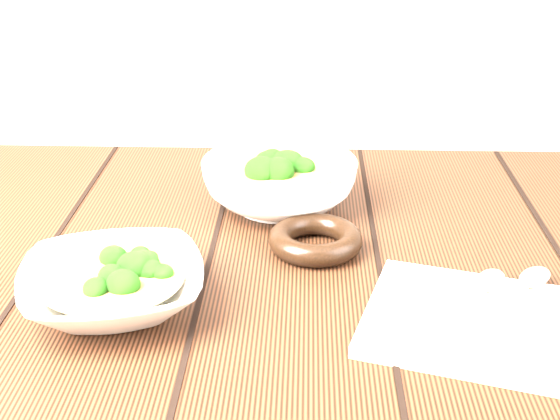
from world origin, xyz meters
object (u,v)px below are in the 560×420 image
(table, at_px, (228,350))
(soup_bowl_front, at_px, (113,285))
(napkin, at_px, (480,323))
(trivet, at_px, (315,239))
(soup_bowl_back, at_px, (279,182))

(table, relative_size, soup_bowl_front, 5.19)
(napkin, bearing_deg, trivet, 151.15)
(soup_bowl_front, xyz_separation_m, soup_bowl_back, (0.17, 0.27, 0.01))
(soup_bowl_front, relative_size, napkin, 1.02)
(soup_bowl_back, bearing_deg, soup_bowl_front, -121.79)
(table, xyz_separation_m, soup_bowl_front, (-0.11, -0.10, 0.15))
(soup_bowl_front, bearing_deg, soup_bowl_back, 58.21)
(soup_bowl_front, bearing_deg, table, 41.75)
(trivet, relative_size, napkin, 0.50)
(table, height_order, soup_bowl_front, soup_bowl_front)
(soup_bowl_front, height_order, soup_bowl_back, soup_bowl_back)
(soup_bowl_front, distance_m, trivet, 0.26)
(soup_bowl_back, distance_m, napkin, 0.37)
(trivet, bearing_deg, table, -158.64)
(napkin, bearing_deg, soup_bowl_front, -167.86)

